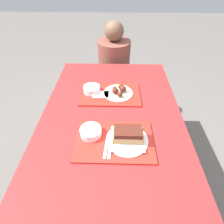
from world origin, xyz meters
TOP-DOWN VIEW (x-y plane):
  - ground_plane at (0.00, 0.00)m, footprint 12.00×12.00m
  - picnic_table at (0.00, 0.00)m, footprint 0.94×1.45m
  - picnic_bench_far at (0.00, 0.94)m, footprint 0.89×0.28m
  - tray_near at (0.02, -0.22)m, footprint 0.45×0.30m
  - tray_far at (-0.02, 0.23)m, footprint 0.45×0.30m
  - bowl_coleslaw_near at (-0.12, -0.18)m, footprint 0.12×0.12m
  - brisket_sandwich_plate at (0.10, -0.22)m, footprint 0.24×0.24m
  - plastic_fork_near at (-0.02, -0.26)m, footprint 0.03×0.17m
  - plastic_knife_near at (0.00, -0.26)m, footprint 0.03×0.17m
  - condiment_packet at (0.02, -0.15)m, footprint 0.04×0.03m
  - bowl_coleslaw_far at (-0.16, 0.25)m, footprint 0.12×0.12m
  - wings_plate_far at (0.05, 0.23)m, footprint 0.22×0.22m
  - napkin_far at (-0.09, 0.21)m, footprint 0.12×0.08m
  - person_seated_across at (0.00, 0.94)m, footprint 0.34×0.34m

SIDE VIEW (x-z plane):
  - ground_plane at x=0.00m, z-range 0.00..0.00m
  - picnic_bench_far at x=0.00m, z-range 0.15..0.58m
  - picnic_table at x=0.00m, z-range 0.28..1.05m
  - person_seated_across at x=0.00m, z-range 0.37..1.04m
  - tray_near at x=0.02m, z-range 0.76..0.77m
  - tray_far at x=-0.02m, z-range 0.76..0.77m
  - plastic_fork_near at x=-0.02m, z-range 0.77..0.78m
  - plastic_knife_near at x=0.00m, z-range 0.77..0.78m
  - condiment_packet at x=0.02m, z-range 0.77..0.78m
  - napkin_far at x=-0.09m, z-range 0.77..0.78m
  - wings_plate_far at x=0.05m, z-range 0.76..0.82m
  - bowl_coleslaw_near at x=-0.12m, z-range 0.78..0.82m
  - bowl_coleslaw_far at x=-0.16m, z-range 0.78..0.82m
  - brisket_sandwich_plate at x=0.10m, z-range 0.76..0.85m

